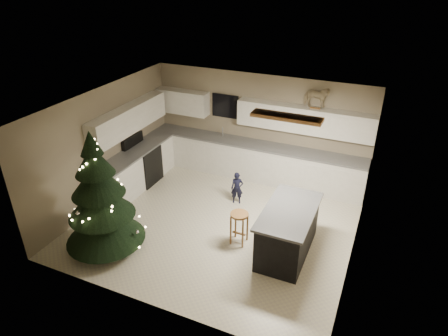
{
  "coord_description": "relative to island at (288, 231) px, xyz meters",
  "views": [
    {
      "loc": [
        2.94,
        -6.32,
        5.0
      ],
      "look_at": [
        0.0,
        0.35,
        1.15
      ],
      "focal_mm": 32.0,
      "sensor_mm": 36.0,
      "label": 1
    }
  ],
  "objects": [
    {
      "name": "island",
      "position": [
        0.0,
        0.0,
        0.0
      ],
      "size": [
        0.9,
        1.7,
        0.95
      ],
      "color": "black",
      "rests_on": "ground_plane"
    },
    {
      "name": "ground_plane",
      "position": [
        -1.6,
        0.31,
        -0.48
      ],
      "size": [
        5.5,
        5.5,
        0.0
      ],
      "primitive_type": "plane",
      "color": "beige"
    },
    {
      "name": "bar_stool",
      "position": [
        -0.94,
        -0.1,
        0.03
      ],
      "size": [
        0.35,
        0.35,
        0.68
      ],
      "rotation": [
        0.0,
        0.0,
        0.11
      ],
      "color": "brown",
      "rests_on": "ground_plane"
    },
    {
      "name": "cabinetry",
      "position": [
        -2.51,
        1.96,
        0.28
      ],
      "size": [
        5.5,
        3.2,
        2.0
      ],
      "color": "white",
      "rests_on": "ground_plane"
    },
    {
      "name": "room_shell",
      "position": [
        -1.57,
        0.32,
        1.27
      ],
      "size": [
        5.52,
        5.02,
        2.61
      ],
      "color": "gray",
      "rests_on": "ground_plane"
    },
    {
      "name": "rocking_horse",
      "position": [
        -0.23,
        2.64,
        1.78
      ],
      "size": [
        0.59,
        0.29,
        0.51
      ],
      "rotation": [
        0.0,
        0.0,
        1.61
      ],
      "color": "brown",
      "rests_on": "cabinetry"
    },
    {
      "name": "toddler",
      "position": [
        -1.52,
        1.23,
        -0.1
      ],
      "size": [
        0.32,
        0.27,
        0.76
      ],
      "primitive_type": "imported",
      "rotation": [
        0.0,
        0.0,
        0.35
      ],
      "color": "black",
      "rests_on": "ground_plane"
    },
    {
      "name": "christmas_tree",
      "position": [
        -3.21,
        -1.29,
        0.53
      ],
      "size": [
        1.53,
        1.48,
        2.45
      ],
      "rotation": [
        0.0,
        0.0,
        0.02
      ],
      "color": "#3F2816",
      "rests_on": "ground_plane"
    }
  ]
}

